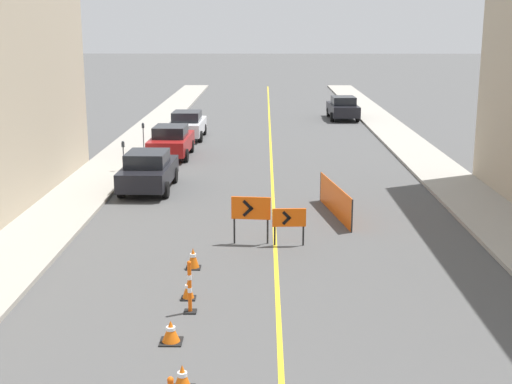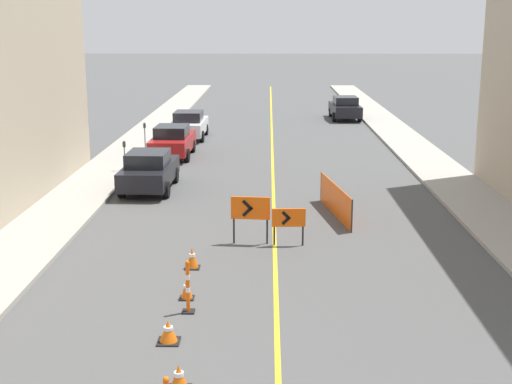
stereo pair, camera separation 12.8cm
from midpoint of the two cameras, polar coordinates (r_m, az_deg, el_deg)
name	(u,v)px [view 1 (the left image)]	position (r m, az deg, el deg)	size (l,w,h in m)	color
lane_stripe	(270,141)	(40.27, 1.07, 4.09)	(0.12, 70.12, 0.01)	gold
sidewalk_left	(139,140)	(40.89, -9.44, 4.15)	(2.45, 70.12, 0.14)	#9E998E
sidewalk_right	(402,140)	(40.99, 11.55, 4.08)	(2.45, 70.12, 0.14)	#9E998E
traffic_cone_third	(182,378)	(13.42, -6.19, -14.58)	(0.43, 0.43, 0.52)	black
traffic_cone_fourth	(171,332)	(15.27, -7.07, -11.03)	(0.47, 0.47, 0.49)	black
traffic_cone_fifth	(188,289)	(17.47, -5.66, -7.75)	(0.35, 0.35, 0.50)	black
traffic_cone_farthest	(193,258)	(19.53, -5.24, -5.30)	(0.40, 0.40, 0.58)	black
delineator_post_rear	(190,290)	(16.58, -5.54, -7.82)	(0.29, 0.29, 1.26)	black
arrow_barricade_primary	(251,210)	(21.37, -0.58, -1.46)	(1.18, 0.17, 1.45)	#EF560C
arrow_barricade_secondary	(289,219)	(21.27, 2.49, -2.20)	(1.01, 0.11, 1.14)	#EF560C
safety_mesh_fence	(335,200)	(24.78, 6.20, -0.64)	(0.72, 4.25, 1.09)	#EF560C
parked_car_curb_near	(148,171)	(28.61, -8.74, 1.71)	(1.94, 4.34, 1.59)	black
parked_car_curb_mid	(171,141)	(35.58, -6.91, 4.05)	(1.95, 4.34, 1.59)	maroon
parked_car_curb_far	(187,125)	(41.26, -5.61, 5.37)	(1.94, 4.33, 1.59)	silver
parked_car_opposite_side	(343,108)	(49.70, 6.90, 6.71)	(1.95, 4.36, 1.59)	black
parking_meter_near_curb	(123,150)	(31.98, -10.69, 3.35)	(0.12, 0.11, 1.32)	#4C4C51
parking_meter_far_curb	(143,131)	(37.12, -9.11, 4.86)	(0.12, 0.11, 1.39)	#4C4C51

